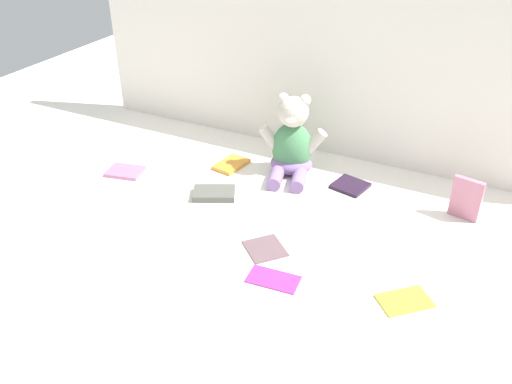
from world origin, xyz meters
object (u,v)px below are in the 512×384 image
at_px(book_case_0, 466,199).
at_px(book_case_6, 273,279).
at_px(book_case_3, 214,193).
at_px(book_case_5, 350,186).
at_px(book_case_4, 405,300).
at_px(book_case_1, 265,248).
at_px(teddy_bear, 292,145).
at_px(book_case_7, 125,171).
at_px(book_case_2, 231,164).

xyz_separation_m(book_case_0, book_case_6, (-0.37, -0.48, -0.06)).
xyz_separation_m(book_case_3, book_case_5, (0.35, 0.23, -0.00)).
bearing_deg(book_case_4, book_case_1, 42.04).
distance_m(teddy_bear, book_case_4, 0.65).
distance_m(book_case_0, book_case_4, 0.42).
xyz_separation_m(book_case_1, book_case_5, (0.10, 0.40, 0.00)).
relative_size(teddy_bear, book_case_7, 2.34).
bearing_deg(book_case_6, book_case_4, 97.43).
relative_size(teddy_bear, book_case_4, 2.22).
height_order(book_case_6, book_case_7, book_case_7).
height_order(book_case_3, book_case_7, book_case_3).
distance_m(book_case_2, book_case_5, 0.40).
relative_size(teddy_bear, book_case_1, 2.61).
distance_m(teddy_bear, book_case_0, 0.54).
height_order(book_case_4, book_case_6, book_case_4).
bearing_deg(book_case_6, book_case_3, -134.62).
height_order(book_case_1, book_case_4, book_case_4).
xyz_separation_m(book_case_2, book_case_7, (-0.28, -0.19, -0.00)).
relative_size(book_case_2, book_case_3, 0.92).
xyz_separation_m(book_case_4, book_case_5, (-0.27, 0.43, 0.00)).
height_order(book_case_1, book_case_7, book_case_7).
bearing_deg(book_case_7, book_case_0, -90.54).
bearing_deg(book_case_7, book_case_5, -83.28).
height_order(teddy_bear, book_case_4, teddy_bear).
distance_m(book_case_1, book_case_4, 0.37).
distance_m(book_case_0, book_case_3, 0.72).
bearing_deg(book_case_1, book_case_6, 76.87).
height_order(book_case_1, book_case_6, same).
bearing_deg(teddy_bear, book_case_2, 179.33).
xyz_separation_m(book_case_1, book_case_7, (-0.58, 0.16, 0.00)).
bearing_deg(book_case_1, book_case_4, 126.67).
height_order(book_case_1, book_case_3, book_case_3).
xyz_separation_m(book_case_2, book_case_6, (0.36, -0.45, -0.00)).
bearing_deg(book_case_2, book_case_4, 158.89).
xyz_separation_m(book_case_2, book_case_3, (0.04, -0.19, 0.00)).
bearing_deg(book_case_3, book_case_7, 64.74).
height_order(teddy_bear, book_case_5, teddy_bear).
distance_m(book_case_2, book_case_6, 0.58).
bearing_deg(book_case_7, book_case_2, -68.46).
bearing_deg(book_case_3, book_case_4, -133.96).
relative_size(teddy_bear, book_case_5, 2.69).
bearing_deg(book_case_6, book_case_1, -149.99).
height_order(book_case_0, book_case_4, book_case_0).
bearing_deg(book_case_0, book_case_1, -127.36).
xyz_separation_m(book_case_0, book_case_3, (-0.68, -0.21, -0.05)).
distance_m(book_case_4, book_case_5, 0.51).
bearing_deg(book_case_5, book_case_2, 19.05).
relative_size(book_case_4, book_case_7, 1.06).
bearing_deg(teddy_bear, book_case_1, -91.00).
distance_m(book_case_2, book_case_4, 0.77).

